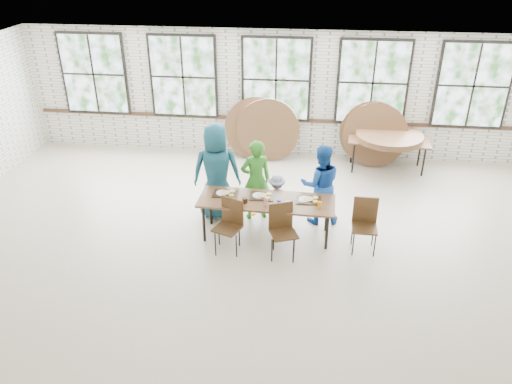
# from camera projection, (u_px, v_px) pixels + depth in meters

# --- Properties ---
(room) EXTENTS (12.00, 12.00, 12.00)m
(room) POSITION_uv_depth(u_px,v_px,m) (276.00, 82.00, 11.56)
(room) COLOR #B9AD93
(room) RESTS_ON ground
(dining_table) EXTENTS (2.43, 0.89, 0.74)m
(dining_table) POSITION_uv_depth(u_px,v_px,m) (266.00, 203.00, 8.80)
(dining_table) COLOR brown
(dining_table) RESTS_ON ground
(chair_near_left) EXTENTS (0.54, 0.53, 0.95)m
(chair_near_left) POSITION_uv_depth(u_px,v_px,m) (230.00, 221.00, 8.51)
(chair_near_left) COLOR #452D17
(chair_near_left) RESTS_ON ground
(chair_near_right) EXTENTS (0.54, 0.53, 0.95)m
(chair_near_right) POSITION_uv_depth(u_px,v_px,m) (282.00, 225.00, 8.37)
(chair_near_right) COLOR #452D17
(chair_near_right) RESTS_ON ground
(chair_spare) EXTENTS (0.43, 0.41, 0.95)m
(chair_spare) POSITION_uv_depth(u_px,v_px,m) (365.00, 220.00, 8.54)
(chair_spare) COLOR #452D17
(chair_spare) RESTS_ON ground
(adult_teal) EXTENTS (0.98, 0.71, 1.87)m
(adult_teal) POSITION_uv_depth(u_px,v_px,m) (217.00, 171.00, 9.36)
(adult_teal) COLOR #1C5A6B
(adult_teal) RESTS_ON ground
(adult_green) EXTENTS (0.68, 0.56, 1.60)m
(adult_green) POSITION_uv_depth(u_px,v_px,m) (256.00, 180.00, 9.35)
(adult_green) COLOR #2B7820
(adult_green) RESTS_ON ground
(toddler) EXTENTS (0.65, 0.48, 0.91)m
(toddler) POSITION_uv_depth(u_px,v_px,m) (277.00, 197.00, 9.47)
(toddler) COLOR #142040
(toddler) RESTS_ON ground
(adult_blue) EXTENTS (0.83, 0.69, 1.56)m
(adult_blue) POSITION_uv_depth(u_px,v_px,m) (320.00, 184.00, 9.24)
(adult_blue) COLOR #174AA1
(adult_blue) RESTS_ON ground
(storage_table) EXTENTS (1.84, 0.86, 0.74)m
(storage_table) POSITION_uv_depth(u_px,v_px,m) (389.00, 142.00, 11.32)
(storage_table) COLOR brown
(storage_table) RESTS_ON ground
(tabletop_clutter) EXTENTS (1.94, 0.62, 0.11)m
(tabletop_clutter) POSITION_uv_depth(u_px,v_px,m) (273.00, 200.00, 8.74)
(tabletop_clutter) COLOR black
(tabletop_clutter) RESTS_ON dining_table
(round_tops_stacked) EXTENTS (1.50, 1.50, 0.13)m
(round_tops_stacked) POSITION_uv_depth(u_px,v_px,m) (389.00, 137.00, 11.27)
(round_tops_stacked) COLOR brown
(round_tops_stacked) RESTS_ON storage_table
(round_tops_leaning) EXTENTS (4.30, 0.45, 1.49)m
(round_tops_leaning) POSITION_uv_depth(u_px,v_px,m) (317.00, 132.00, 11.72)
(round_tops_leaning) COLOR brown
(round_tops_leaning) RESTS_ON ground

